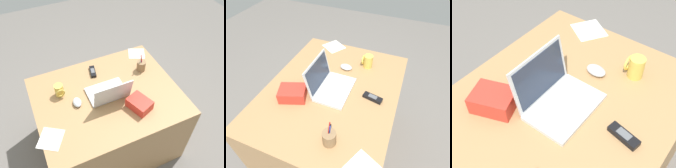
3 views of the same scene
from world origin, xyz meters
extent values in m
plane|color=slate|center=(0.00, 0.00, 0.00)|extent=(6.00, 6.00, 0.00)
cube|color=#A87C4F|center=(0.00, 0.00, 0.35)|extent=(1.16, 0.91, 0.70)
cube|color=silver|center=(-0.01, -0.03, 0.71)|extent=(0.31, 0.21, 0.02)
cube|color=silver|center=(-0.01, -0.01, 0.72)|extent=(0.26, 0.11, 0.00)
cube|color=silver|center=(-0.01, -0.09, 0.72)|extent=(0.09, 0.05, 0.00)
cube|color=silver|center=(-0.01, 0.10, 0.82)|extent=(0.30, 0.05, 0.20)
cube|color=#283347|center=(-0.01, 0.10, 0.82)|extent=(0.28, 0.04, 0.18)
ellipsoid|color=silver|center=(0.25, -0.01, 0.72)|extent=(0.07, 0.10, 0.04)
cylinder|color=#E0BC4C|center=(0.34, -0.16, 0.75)|extent=(0.07, 0.07, 0.10)
torus|color=#E0BC4C|center=(0.34, -0.12, 0.76)|extent=(0.07, 0.01, 0.07)
cube|color=black|center=(0.01, -0.29, 0.71)|extent=(0.07, 0.14, 0.02)
cube|color=#595B60|center=(0.01, -0.29, 0.73)|extent=(0.04, 0.06, 0.00)
cylinder|color=olive|center=(-0.39, -0.15, 0.75)|extent=(0.08, 0.08, 0.09)
cylinder|color=#1933B2|center=(-0.39, -0.15, 0.79)|extent=(0.01, 0.02, 0.13)
cylinder|color=black|center=(-0.39, -0.15, 0.79)|extent=(0.03, 0.02, 0.14)
cylinder|color=red|center=(-0.39, -0.15, 0.80)|extent=(0.03, 0.02, 0.16)
cube|color=red|center=(-0.18, 0.21, 0.74)|extent=(0.19, 0.21, 0.08)
cube|color=white|center=(0.51, 0.20, 0.70)|extent=(0.22, 0.23, 0.00)
camera|label=1|loc=(0.47, 1.13, 2.14)|focal=37.62mm
camera|label=2|loc=(-0.87, -0.40, 1.66)|focal=30.36mm
camera|label=3|loc=(-0.64, -0.50, 1.65)|focal=47.34mm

